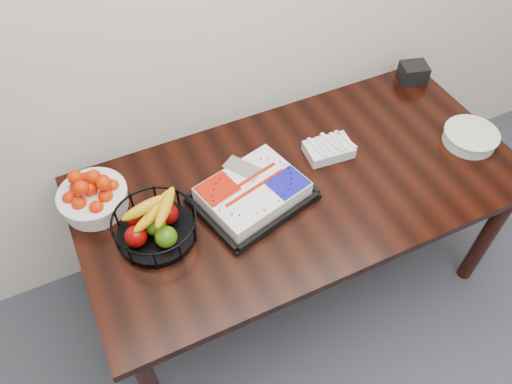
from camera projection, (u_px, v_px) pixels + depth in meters
name	position (u px, v px, depth m)	size (l,w,h in m)	color
table	(300.00, 195.00, 2.08)	(1.80, 0.90, 0.75)	black
cake_tray	(253.00, 193.00, 1.92)	(0.50, 0.43, 0.09)	black
tangerine_bowl	(92.00, 194.00, 1.88)	(0.26, 0.26, 0.17)	white
fruit_basket	(155.00, 225.00, 1.79)	(0.31, 0.31, 0.16)	black
plate_stack	(470.00, 137.00, 2.14)	(0.23, 0.23, 0.06)	white
fork_bag	(329.00, 149.00, 2.10)	(0.20, 0.14, 0.06)	silver
napkin_box	(413.00, 73.00, 2.40)	(0.12, 0.11, 0.09)	black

